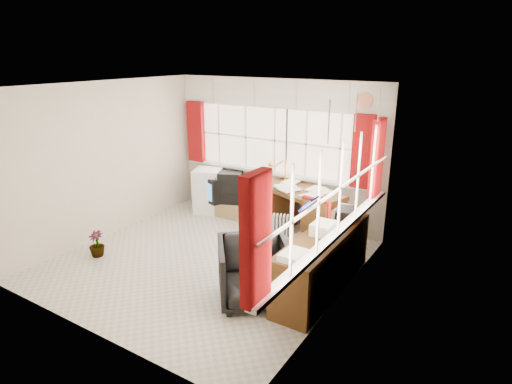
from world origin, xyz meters
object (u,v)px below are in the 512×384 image
at_px(task_chair, 310,235).
at_px(crt_tv, 216,188).
at_px(office_chair, 254,272).
at_px(tv_bench, 241,210).
at_px(desk_lamp, 285,167).
at_px(mini_fridge, 208,191).
at_px(radiator, 280,234).
at_px(desk, 301,211).
at_px(credenza, 323,260).

bearing_deg(task_chair, crt_tv, 154.30).
height_order(office_chair, tv_bench, office_chair).
distance_m(desk_lamp, mini_fridge, 1.71).
bearing_deg(radiator, desk, 81.07).
height_order(radiator, tv_bench, radiator).
bearing_deg(desk, mini_fridge, 176.36).
xyz_separation_m(radiator, credenza, (1.05, -0.78, 0.17)).
xyz_separation_m(office_chair, tv_bench, (-1.69, 2.24, -0.26)).
distance_m(desk_lamp, office_chair, 2.52).
bearing_deg(radiator, desk_lamp, 114.21).
bearing_deg(radiator, task_chair, -34.69).
bearing_deg(tv_bench, mini_fridge, -172.73).
height_order(radiator, credenza, credenza).
relative_size(desk, crt_tv, 2.42).
distance_m(task_chair, tv_bench, 2.37).
bearing_deg(office_chair, tv_bench, 88.22).
bearing_deg(credenza, desk, 126.55).
bearing_deg(credenza, office_chair, -129.25).
height_order(tv_bench, mini_fridge, mini_fridge).
bearing_deg(desk_lamp, tv_bench, -177.44).
bearing_deg(office_chair, desk, 61.77).
bearing_deg(crt_tv, office_chair, -44.76).
bearing_deg(credenza, mini_fridge, 154.25).
distance_m(desk, radiator, 0.58).
distance_m(radiator, crt_tv, 1.90).
distance_m(tv_bench, mini_fridge, 0.75).
xyz_separation_m(task_chair, tv_bench, (-1.97, 1.25, -0.44)).
distance_m(desk_lamp, task_chair, 1.77).
relative_size(desk_lamp, task_chair, 0.37).
relative_size(desk_lamp, tv_bench, 0.28).
xyz_separation_m(desk_lamp, task_chair, (1.09, -1.29, -0.52)).
bearing_deg(tv_bench, office_chair, -53.08).
xyz_separation_m(desk, office_chair, (0.38, -2.03, -0.06)).
xyz_separation_m(task_chair, radiator, (-0.74, 0.51, -0.34)).
xyz_separation_m(tv_bench, mini_fridge, (-0.69, -0.09, 0.29)).
relative_size(desk, mini_fridge, 1.86).
height_order(desk_lamp, tv_bench, desk_lamp).
bearing_deg(radiator, crt_tv, 158.56).
distance_m(task_chair, crt_tv, 2.77).
relative_size(office_chair, crt_tv, 1.33).
height_order(credenza, crt_tv, credenza).
xyz_separation_m(tv_bench, crt_tv, (-0.52, -0.05, 0.36)).
distance_m(office_chair, mini_fridge, 3.21).
bearing_deg(desk_lamp, credenza, -48.07).
height_order(desk_lamp, task_chair, desk_lamp).
bearing_deg(crt_tv, task_chair, -25.70).
relative_size(desk, radiator, 2.87).
relative_size(desk_lamp, office_chair, 0.46).
distance_m(task_chair, office_chair, 1.05).
relative_size(desk, desk_lamp, 3.97).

